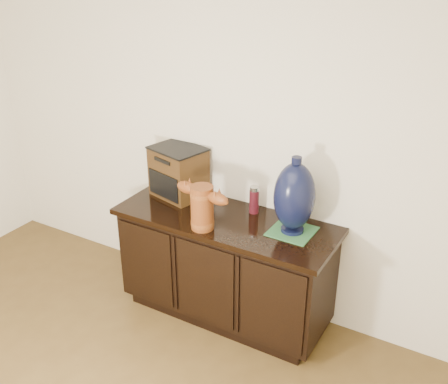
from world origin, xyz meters
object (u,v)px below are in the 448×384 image
Objects in this scene: tv_radio at (178,172)px; lamp_base at (294,197)px; sideboard at (225,267)px; spray_can at (254,200)px; terracotta_vessel at (202,205)px.

tv_radio is 0.90m from lamp_base.
spray_can is at bearing 54.19° from sideboard.
lamp_base is (0.89, -0.09, 0.06)m from tv_radio.
sideboard is 3.02× the size of lamp_base.
lamp_base is 0.37m from spray_can.
terracotta_vessel reaches higher than spray_can.
lamp_base is 2.62× the size of spray_can.
spray_can is (0.12, 0.17, 0.46)m from sideboard.
spray_can is at bearing 16.71° from tv_radio.
lamp_base is (0.50, 0.23, 0.08)m from terracotta_vessel.
lamp_base is at bearing 8.60° from tv_radio.
lamp_base is at bearing -19.30° from spray_can.
spray_can reaches higher than sideboard.
lamp_base reaches higher than spray_can.
tv_radio reaches higher than sideboard.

